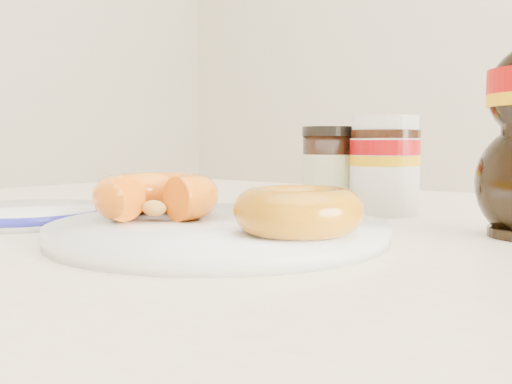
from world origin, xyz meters
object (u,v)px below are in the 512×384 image
Objects in this scene: plate at (219,229)px; donut_bitten at (156,196)px; dark_jar at (328,170)px; donut_whole at (298,211)px; blue_rim_saucer at (27,213)px; dining_table at (356,319)px; nutella_jar at (384,161)px.

plate is 0.07m from donut_bitten.
dark_jar is (-0.02, 0.22, 0.04)m from plate.
donut_whole is 0.30m from blue_rim_saucer.
dining_table is 14.43× the size of dark_jar.
dining_table is 5.05× the size of plate.
blue_rim_saucer is at bearing -157.97° from donut_bitten.
donut_bitten reaches higher than blue_rim_saucer.
dining_table is at bearing -48.67° from dark_jar.
plate is 2.58× the size of nutella_jar.
nutella_jar reaches higher than plate.
dark_jar reaches higher than dining_table.
donut_bitten is 1.16× the size of donut_whole.
nutella_jar is (0.10, 0.24, 0.03)m from donut_bitten.
blue_rim_saucer is (-0.28, -0.16, 0.09)m from dining_table.
nutella_jar reaches higher than dark_jar.
dark_jar is at bearing 96.40° from plate.
plate is at bearing -99.56° from nutella_jar.
dark_jar reaches higher than plate.
blue_rim_saucer is (-0.15, -0.03, -0.02)m from donut_bitten.
plate is 0.24m from nutella_jar.
dining_table is 9.01× the size of blue_rim_saucer.
nutella_jar is 0.38m from blue_rim_saucer.
donut_bitten reaches higher than dining_table.
donut_whole is at bearing -7.24° from plate.
dark_jar is 0.33m from blue_rim_saucer.
donut_bitten reaches higher than plate.
plate is at bearing 172.76° from donut_whole.
dining_table is 12.94× the size of donut_bitten.
nutella_jar is at bearing 78.40° from donut_bitten.
donut_whole is (0.15, 0.00, -0.00)m from donut_bitten.
plate is 2.56× the size of donut_bitten.
blue_rim_saucer is at bearing -151.30° from dining_table.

